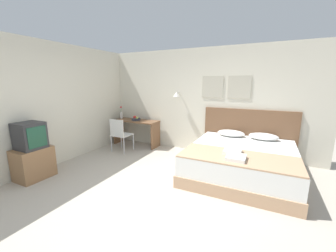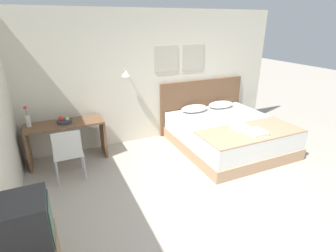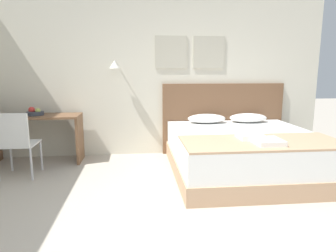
% 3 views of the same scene
% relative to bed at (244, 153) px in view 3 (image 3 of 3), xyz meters
% --- Properties ---
extents(ground_plane, '(24.00, 24.00, 0.00)m').
position_rel_bed_xyz_m(ground_plane, '(-1.25, -1.63, -0.28)').
color(ground_plane, '#B2A899').
extents(wall_back, '(5.85, 0.31, 2.65)m').
position_rel_bed_xyz_m(wall_back, '(-1.25, 1.13, 1.05)').
color(wall_back, beige).
rests_on(wall_back, ground_plane).
extents(bed, '(1.96, 2.08, 0.57)m').
position_rel_bed_xyz_m(bed, '(0.00, 0.00, 0.00)').
color(bed, tan).
rests_on(bed, ground_plane).
extents(headboard, '(2.08, 0.06, 1.19)m').
position_rel_bed_xyz_m(headboard, '(0.00, 1.07, 0.31)').
color(headboard, brown).
rests_on(headboard, ground_plane).
extents(pillow_left, '(0.61, 0.36, 0.14)m').
position_rel_bed_xyz_m(pillow_left, '(-0.35, 0.81, 0.36)').
color(pillow_left, white).
rests_on(pillow_left, bed).
extents(pillow_right, '(0.61, 0.36, 0.14)m').
position_rel_bed_xyz_m(pillow_right, '(0.35, 0.81, 0.36)').
color(pillow_right, white).
rests_on(pillow_right, bed).
extents(throw_blanket, '(1.90, 0.83, 0.02)m').
position_rel_bed_xyz_m(throw_blanket, '(0.00, -0.60, 0.30)').
color(throw_blanket, tan).
rests_on(throw_blanket, bed).
extents(folded_towel_near_foot, '(0.29, 0.29, 0.06)m').
position_rel_bed_xyz_m(folded_towel_near_foot, '(-0.10, -0.46, 0.34)').
color(folded_towel_near_foot, white).
rests_on(folded_towel_near_foot, throw_blanket).
extents(folded_towel_mid_bed, '(0.30, 0.32, 0.06)m').
position_rel_bed_xyz_m(folded_towel_mid_bed, '(-0.01, -0.75, 0.34)').
color(folded_towel_mid_bed, white).
rests_on(folded_towel_mid_bed, throw_blanket).
extents(desk, '(1.33, 0.51, 0.74)m').
position_rel_bed_xyz_m(desk, '(-3.01, 0.79, 0.25)').
color(desk, brown).
rests_on(desk, ground_plane).
extents(desk_chair, '(0.45, 0.45, 0.88)m').
position_rel_bed_xyz_m(desk_chair, '(-3.04, 0.08, 0.24)').
color(desk_chair, white).
rests_on(desk_chair, ground_plane).
extents(fruit_bowl, '(0.26, 0.26, 0.13)m').
position_rel_bed_xyz_m(fruit_bowl, '(-3.01, 0.78, 0.50)').
color(fruit_bowl, '#333842').
rests_on(fruit_bowl, desk).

